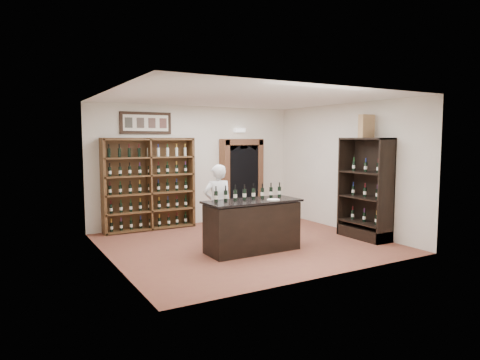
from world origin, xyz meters
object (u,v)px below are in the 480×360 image
object	(u,v)px
tasting_counter	(252,226)
shopkeeper	(218,204)
wine_crate	(366,126)
wine_shelf	(149,184)
counter_bottle_0	(216,196)
side_cabinet	(366,204)

from	to	relation	value
tasting_counter	shopkeeper	bearing A→B (deg)	110.60
wine_crate	wine_shelf	bearing A→B (deg)	141.22
counter_bottle_0	wine_crate	xyz separation A→B (m)	(3.39, -0.43, 1.34)
side_cabinet	tasting_counter	bearing A→B (deg)	173.72
wine_shelf	wine_crate	bearing A→B (deg)	-40.69
counter_bottle_0	side_cabinet	distance (m)	3.49
tasting_counter	wine_crate	bearing A→B (deg)	-6.61
counter_bottle_0	shopkeeper	xyz separation A→B (m)	(0.40, 0.73, -0.28)
wine_shelf	shopkeeper	world-z (taller)	wine_shelf
wine_shelf	shopkeeper	size ratio (longest dim) A/B	1.33
shopkeeper	wine_crate	distance (m)	3.59
wine_shelf	counter_bottle_0	xyz separation A→B (m)	(0.38, -2.81, 0.01)
tasting_counter	counter_bottle_0	distance (m)	0.95
tasting_counter	wine_crate	distance (m)	3.32
tasting_counter	counter_bottle_0	bearing A→B (deg)	170.20
shopkeeper	wine_crate	world-z (taller)	wine_crate
counter_bottle_0	tasting_counter	bearing A→B (deg)	-9.80
counter_bottle_0	wine_crate	world-z (taller)	wine_crate
tasting_counter	shopkeeper	size ratio (longest dim) A/B	1.14
tasting_counter	side_cabinet	xyz separation A→B (m)	(2.72, -0.30, 0.26)
shopkeeper	wine_crate	size ratio (longest dim) A/B	3.37
side_cabinet	shopkeeper	distance (m)	3.26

